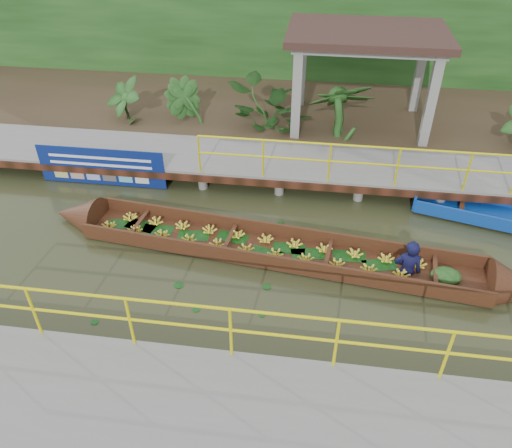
# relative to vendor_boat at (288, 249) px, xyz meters

# --- Properties ---
(ground) EXTENTS (80.00, 80.00, 0.00)m
(ground) POSITION_rel_vendor_boat_xyz_m (-1.44, -0.24, -0.20)
(ground) COLOR #2B2F17
(ground) RESTS_ON ground
(land_strip) EXTENTS (30.00, 8.00, 0.45)m
(land_strip) POSITION_rel_vendor_boat_xyz_m (-1.44, 7.26, 0.02)
(land_strip) COLOR #372A1B
(land_strip) RESTS_ON ground
(far_dock) EXTENTS (16.00, 2.06, 1.66)m
(far_dock) POSITION_rel_vendor_boat_xyz_m (-1.42, 3.19, 0.27)
(far_dock) COLOR slate
(far_dock) RESTS_ON ground
(near_dock) EXTENTS (18.00, 2.40, 1.73)m
(near_dock) POSITION_rel_vendor_boat_xyz_m (-0.44, -4.44, 0.10)
(near_dock) COLOR slate
(near_dock) RESTS_ON ground
(pavilion) EXTENTS (4.40, 3.00, 3.00)m
(pavilion) POSITION_rel_vendor_boat_xyz_m (1.56, 6.06, 2.61)
(pavilion) COLOR slate
(pavilion) RESTS_ON ground
(foliage_backdrop) EXTENTS (30.00, 0.80, 4.00)m
(foliage_backdrop) POSITION_rel_vendor_boat_xyz_m (-1.44, 9.76, 1.80)
(foliage_backdrop) COLOR #163A12
(foliage_backdrop) RESTS_ON ground
(vendor_boat) EXTENTS (10.83, 2.32, 2.06)m
(vendor_boat) POSITION_rel_vendor_boat_xyz_m (0.00, 0.00, 0.00)
(vendor_boat) COLOR #381D0F
(vendor_boat) RESTS_ON ground
(blue_banner) EXTENTS (3.36, 0.04, 1.05)m
(blue_banner) POSITION_rel_vendor_boat_xyz_m (-5.04, 2.24, 0.35)
(blue_banner) COLOR navy
(blue_banner) RESTS_ON ground
(tropical_plants) EXTENTS (14.20, 1.20, 1.50)m
(tropical_plants) POSITION_rel_vendor_boat_xyz_m (0.81, 5.06, 0.99)
(tropical_plants) COLOR #163A12
(tropical_plants) RESTS_ON ground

